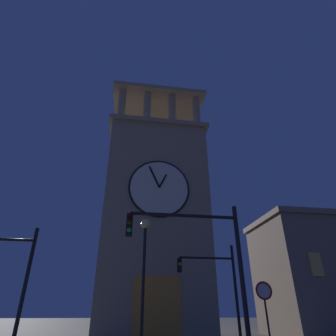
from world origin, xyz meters
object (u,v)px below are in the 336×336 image
at_px(street_lamp, 144,258).
at_px(no_horn_sign, 265,297).
at_px(traffic_signal_near, 201,253).
at_px(traffic_signal_mid, 216,280).
at_px(clocktower, 153,222).

bearing_deg(street_lamp, no_horn_sign, 177.43).
bearing_deg(traffic_signal_near, no_horn_sign, -138.18).
bearing_deg(traffic_signal_mid, clocktower, -71.97).
bearing_deg(clocktower, street_lamp, 82.84).
height_order(traffic_signal_mid, no_horn_sign, traffic_signal_mid).
distance_m(traffic_signal_mid, street_lamp, 5.26).
xyz_separation_m(traffic_signal_near, street_lamp, (1.70, -3.53, 0.37)).
height_order(traffic_signal_near, street_lamp, street_lamp).
bearing_deg(traffic_signal_mid, no_horn_sign, 108.94).
xyz_separation_m(street_lamp, no_horn_sign, (-5.38, 0.24, -1.57)).
bearing_deg(no_horn_sign, traffic_signal_near, 41.82).
height_order(clocktower, street_lamp, clocktower).
distance_m(clocktower, traffic_signal_near, 16.10).
relative_size(clocktower, street_lamp, 4.17).
bearing_deg(no_horn_sign, street_lamp, -2.57).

